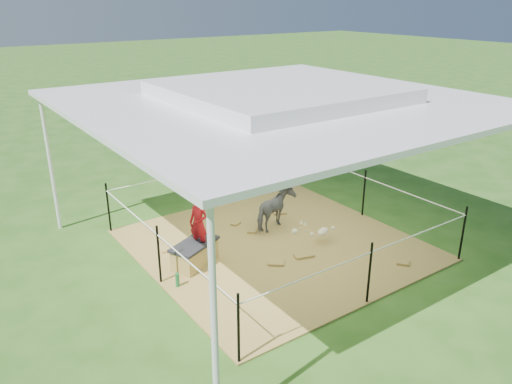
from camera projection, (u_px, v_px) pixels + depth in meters
ground at (275, 245)px, 9.07m from camera, size 90.00×90.00×0.00m
hay_patch at (275, 245)px, 9.07m from camera, size 4.60×4.60×0.03m
canopy_tent at (277, 98)px, 8.09m from camera, size 6.30×6.30×2.90m
rope_fence at (275, 213)px, 8.84m from camera, size 4.54×4.54×1.00m
straw_bale at (195, 255)px, 8.30m from camera, size 0.89×0.70×0.36m
dark_cloth at (194, 244)px, 8.23m from camera, size 0.96×0.76×0.04m
woman at (198, 217)px, 8.12m from camera, size 0.35×0.41×0.96m
green_bottle at (177, 280)px, 7.69m from camera, size 0.08×0.08×0.22m
pony at (275, 210)px, 9.52m from camera, size 1.02×0.74×0.79m
pink_hat at (276, 188)px, 9.36m from camera, size 0.25×0.25×0.11m
foal at (323, 230)px, 9.05m from camera, size 0.97×0.76×0.48m
trash_barrel at (256, 128)px, 15.37m from camera, size 0.77×0.77×0.91m
picnic_table_near at (177, 120)px, 16.70m from camera, size 2.03×1.72×0.72m
picnic_table_far at (240, 104)px, 19.10m from camera, size 2.24×1.92×0.79m
distant_person at (171, 120)px, 16.06m from camera, size 0.60×0.54×1.02m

